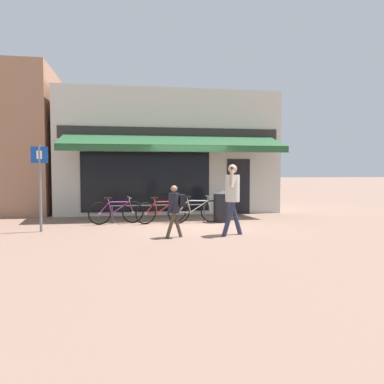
{
  "coord_description": "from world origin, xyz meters",
  "views": [
    {
      "loc": [
        -1.96,
        -11.24,
        1.65
      ],
      "look_at": [
        -0.21,
        -0.73,
        1.05
      ],
      "focal_mm": 35.0,
      "sensor_mm": 36.0,
      "label": 1
    }
  ],
  "objects_px": {
    "pedestrian_adult": "(232,192)",
    "pedestrian_child": "(175,205)",
    "bicycle_purple": "(116,212)",
    "parking_sign": "(40,178)",
    "bicycle_silver": "(195,211)",
    "litter_bin": "(222,206)",
    "bicycle_red": "(162,211)"
  },
  "relations": [
    {
      "from": "bicycle_red",
      "to": "litter_bin",
      "type": "height_order",
      "value": "litter_bin"
    },
    {
      "from": "bicycle_silver",
      "to": "parking_sign",
      "type": "height_order",
      "value": "parking_sign"
    },
    {
      "from": "bicycle_silver",
      "to": "pedestrian_child",
      "type": "height_order",
      "value": "pedestrian_child"
    },
    {
      "from": "bicycle_silver",
      "to": "pedestrian_adult",
      "type": "height_order",
      "value": "pedestrian_adult"
    },
    {
      "from": "bicycle_red",
      "to": "bicycle_purple",
      "type": "bearing_deg",
      "value": 156.49
    },
    {
      "from": "pedestrian_adult",
      "to": "pedestrian_child",
      "type": "distance_m",
      "value": 1.51
    },
    {
      "from": "bicycle_purple",
      "to": "parking_sign",
      "type": "bearing_deg",
      "value": -161.25
    },
    {
      "from": "parking_sign",
      "to": "bicycle_purple",
      "type": "bearing_deg",
      "value": 31.09
    },
    {
      "from": "pedestrian_child",
      "to": "litter_bin",
      "type": "distance_m",
      "value": 3.18
    },
    {
      "from": "bicycle_red",
      "to": "parking_sign",
      "type": "bearing_deg",
      "value": 176.99
    },
    {
      "from": "bicycle_purple",
      "to": "parking_sign",
      "type": "height_order",
      "value": "parking_sign"
    },
    {
      "from": "pedestrian_adult",
      "to": "pedestrian_child",
      "type": "bearing_deg",
      "value": 1.35
    },
    {
      "from": "pedestrian_adult",
      "to": "pedestrian_child",
      "type": "relative_size",
      "value": 1.4
    },
    {
      "from": "bicycle_silver",
      "to": "pedestrian_adult",
      "type": "xyz_separation_m",
      "value": [
        0.54,
        -2.42,
        0.74
      ]
    },
    {
      "from": "bicycle_red",
      "to": "bicycle_silver",
      "type": "distance_m",
      "value": 1.06
    },
    {
      "from": "pedestrian_child",
      "to": "parking_sign",
      "type": "xyz_separation_m",
      "value": [
        -3.49,
        1.49,
        0.64
      ]
    },
    {
      "from": "bicycle_purple",
      "to": "bicycle_silver",
      "type": "xyz_separation_m",
      "value": [
        2.46,
        -0.17,
        0.01
      ]
    },
    {
      "from": "bicycle_purple",
      "to": "pedestrian_adult",
      "type": "distance_m",
      "value": 4.03
    },
    {
      "from": "pedestrian_child",
      "to": "litter_bin",
      "type": "bearing_deg",
      "value": -122.93
    },
    {
      "from": "pedestrian_adult",
      "to": "bicycle_red",
      "type": "bearing_deg",
      "value": -59.9
    },
    {
      "from": "pedestrian_child",
      "to": "litter_bin",
      "type": "xyz_separation_m",
      "value": [
        1.83,
        2.58,
        -0.29
      ]
    },
    {
      "from": "bicycle_red",
      "to": "pedestrian_child",
      "type": "relative_size",
      "value": 1.31
    },
    {
      "from": "bicycle_purple",
      "to": "parking_sign",
      "type": "xyz_separation_m",
      "value": [
        -1.97,
        -1.19,
        1.07
      ]
    },
    {
      "from": "bicycle_purple",
      "to": "bicycle_silver",
      "type": "bearing_deg",
      "value": -16.28
    },
    {
      "from": "bicycle_silver",
      "to": "bicycle_purple",
      "type": "bearing_deg",
      "value": 172.19
    },
    {
      "from": "bicycle_silver",
      "to": "litter_bin",
      "type": "distance_m",
      "value": 0.9
    },
    {
      "from": "bicycle_silver",
      "to": "parking_sign",
      "type": "xyz_separation_m",
      "value": [
        -4.43,
        -1.02,
        1.06
      ]
    },
    {
      "from": "bicycle_purple",
      "to": "pedestrian_adult",
      "type": "xyz_separation_m",
      "value": [
        3.0,
        -2.59,
        0.75
      ]
    },
    {
      "from": "litter_bin",
      "to": "parking_sign",
      "type": "distance_m",
      "value": 5.51
    },
    {
      "from": "bicycle_purple",
      "to": "pedestrian_child",
      "type": "bearing_deg",
      "value": -72.7
    },
    {
      "from": "bicycle_red",
      "to": "parking_sign",
      "type": "relative_size",
      "value": 0.72
    },
    {
      "from": "bicycle_silver",
      "to": "parking_sign",
      "type": "bearing_deg",
      "value": -170.92
    }
  ]
}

